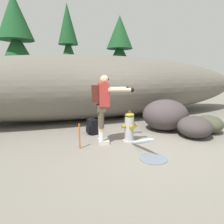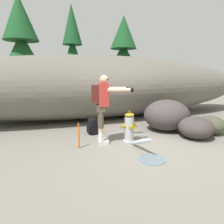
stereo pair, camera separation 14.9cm
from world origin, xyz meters
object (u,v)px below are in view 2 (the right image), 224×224
Objects in this scene: boulder_mid at (167,115)px; boulder_small at (210,125)px; spare_backpack at (93,127)px; boulder_outlier at (181,117)px; survey_stake at (79,136)px; fire_hydrant at (129,128)px; utility_worker at (103,101)px; boulder_large at (196,127)px.

boulder_small is at bearing -34.94° from boulder_mid.
spare_backpack is 3.25m from boulder_outlier.
fire_hydrant is at bearing -0.07° from survey_stake.
survey_stake is at bearing 179.93° from fire_hydrant.
boulder_small is at bearing -2.00° from survey_stake.
boulder_mid is at bearing 22.81° from utility_worker.
spare_backpack is (-0.71, 0.96, -0.16)m from fire_hydrant.
boulder_small is at bearing 6.40° from utility_worker.
utility_worker is 1.01m from survey_stake.
spare_backpack is at bearing 170.35° from boulder_mid.
utility_worker reaches higher than boulder_outlier.
spare_backpack is (-0.07, 0.83, -0.86)m from utility_worker.
boulder_outlier is (3.24, 0.14, -0.00)m from spare_backpack.
spare_backpack is 2.86m from boulder_large.
fire_hydrant is at bearing 170.21° from boulder_large.
spare_backpack is at bearing 153.35° from boulder_large.
utility_worker is 3.43m from boulder_outlier.
boulder_large is (2.55, -1.28, 0.08)m from spare_backpack.
fire_hydrant is 2.76m from boulder_outlier.
boulder_mid is at bearing -152.60° from boulder_outlier.
boulder_small is (2.55, -0.13, -0.12)m from fire_hydrant.
fire_hydrant is 1.72× the size of spare_backpack.
survey_stake is at bearing 48.16° from spare_backpack.
survey_stake is (-1.29, 0.00, -0.07)m from fire_hydrant.
utility_worker is 2.30m from boulder_mid.
survey_stake is (-3.82, -1.10, 0.09)m from boulder_outlier.
survey_stake reaches higher than boulder_small.
boulder_small is (1.02, -0.71, -0.22)m from boulder_mid.
boulder_mid reaches higher than boulder_small.
boulder_small is 1.23m from boulder_outlier.
fire_hydrant reaches higher than boulder_outlier.
boulder_small is (3.27, -1.10, 0.04)m from spare_backpack.
utility_worker is 3.17× the size of boulder_outlier.
boulder_outlier is (0.69, 1.42, -0.08)m from boulder_large.
survey_stake is at bearing 174.18° from boulder_large.
utility_worker is 1.95× the size of boulder_small.
boulder_mid is at bearing 145.06° from boulder_small.
boulder_large is at bearing 142.33° from spare_backpack.
survey_stake is (-3.13, 0.32, 0.01)m from boulder_large.
boulder_small reaches higher than boulder_outlier.
boulder_large is 0.71× the size of boulder_mid.
boulder_mid is (1.53, 0.58, 0.10)m from fire_hydrant.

